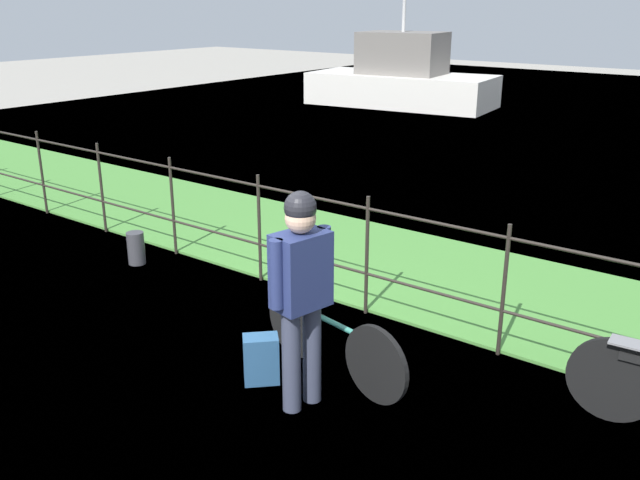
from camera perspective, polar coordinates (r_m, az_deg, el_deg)
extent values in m
plane|color=gray|center=(6.02, -11.83, -10.16)|extent=(60.00, 60.00, 0.00)
cube|color=#478438|center=(8.13, 4.55, -1.72)|extent=(27.00, 2.40, 0.03)
plane|color=slate|center=(16.47, 22.61, 7.61)|extent=(30.00, 30.00, 0.00)
cylinder|color=#28231E|center=(10.57, -22.06, 5.17)|extent=(0.04, 0.04, 1.19)
cylinder|color=#28231E|center=(9.43, -17.65, 4.10)|extent=(0.04, 0.04, 1.19)
cylinder|color=#28231E|center=(8.37, -12.10, 2.72)|extent=(0.04, 0.04, 1.19)
cylinder|color=#28231E|center=(7.41, -5.05, 0.93)|extent=(0.04, 0.04, 1.19)
cylinder|color=#28231E|center=(6.60, 3.90, -1.36)|extent=(0.04, 0.04, 1.19)
cylinder|color=#28231E|center=(6.01, 14.98, -4.14)|extent=(0.04, 0.04, 1.19)
cylinder|color=#28231E|center=(7.05, -0.82, -1.52)|extent=(18.00, 0.03, 0.03)
cylinder|color=#28231E|center=(6.84, -0.85, 3.62)|extent=(18.00, 0.03, 0.03)
cylinder|color=black|center=(5.30, 4.67, -10.25)|extent=(0.62, 0.16, 0.63)
cylinder|color=black|center=(5.93, -2.16, -6.81)|extent=(0.62, 0.16, 0.63)
cylinder|color=#337F70|center=(5.52, 1.06, -6.86)|extent=(0.75, 0.19, 0.04)
cube|color=black|center=(5.75, -1.42, -5.29)|extent=(0.21, 0.13, 0.06)
cube|color=slate|center=(5.72, -1.43, -4.45)|extent=(0.38, 0.23, 0.02)
cube|color=olive|center=(5.66, -1.44, -3.25)|extent=(0.37, 0.32, 0.24)
ellipsoid|color=#4C3D2D|center=(5.60, -1.46, -1.48)|extent=(0.30, 0.19, 0.13)
sphere|color=#4C3D2D|center=(5.49, -0.65, -1.24)|extent=(0.11, 0.11, 0.11)
cylinder|color=#383D51|center=(5.25, -0.68, -9.26)|extent=(0.14, 0.14, 0.82)
cylinder|color=#383D51|center=(5.14, -2.39, -9.96)|extent=(0.14, 0.14, 0.82)
cube|color=navy|center=(4.90, -1.59, -2.52)|extent=(0.33, 0.44, 0.56)
cylinder|color=navy|center=(5.02, 0.33, -1.61)|extent=(0.10, 0.10, 0.50)
cylinder|color=navy|center=(4.76, -3.62, -2.86)|extent=(0.10, 0.10, 0.50)
sphere|color=tan|center=(4.77, -1.63, 1.83)|extent=(0.22, 0.22, 0.22)
sphere|color=black|center=(4.74, -1.64, 2.72)|extent=(0.23, 0.23, 0.23)
cube|color=#28517A|center=(5.61, -4.90, -9.81)|extent=(0.32, 0.33, 0.40)
cylinder|color=#38383D|center=(8.28, -15.00, -0.65)|extent=(0.20, 0.20, 0.38)
cylinder|color=black|center=(5.48, 23.07, -10.63)|extent=(0.65, 0.09, 0.65)
cube|color=black|center=(5.37, 24.65, -8.79)|extent=(0.21, 0.10, 0.06)
cube|color=slate|center=(5.33, 24.79, -7.91)|extent=(0.37, 0.18, 0.02)
cube|color=silver|center=(20.58, 6.73, 12.26)|extent=(5.50, 2.89, 0.90)
cube|color=slate|center=(20.48, 6.85, 15.13)|extent=(2.50, 1.85, 1.17)
cylinder|color=#B2B2B2|center=(20.43, 7.01, 19.00)|extent=(0.10, 0.10, 1.60)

